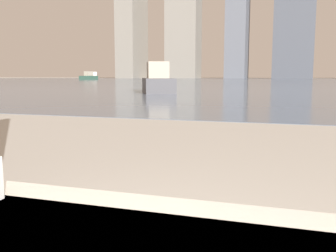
% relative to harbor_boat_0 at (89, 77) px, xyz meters
% --- Properties ---
extents(harbor_water, '(180.00, 110.00, 0.01)m').
position_rel_harbor_boat_0_xyz_m(harbor_water, '(39.15, -9.14, -0.62)').
color(harbor_water, slate).
rests_on(harbor_water, ground_plane).
extents(harbor_boat_0, '(2.10, 4.80, 1.74)m').
position_rel_harbor_boat_0_xyz_m(harbor_boat_0, '(0.00, 0.00, 0.00)').
color(harbor_boat_0, '#335647').
rests_on(harbor_boat_0, harbor_water).
extents(harbor_boat_1, '(3.50, 4.83, 1.73)m').
position_rel_harbor_boat_0_xyz_m(harbor_boat_1, '(-3.08, 8.22, -0.00)').
color(harbor_boat_1, '#2D2D33').
rests_on(harbor_boat_1, harbor_water).
extents(harbor_boat_2, '(2.93, 4.31, 1.53)m').
position_rel_harbor_boat_0_xyz_m(harbor_boat_2, '(33.54, -52.92, -0.07)').
color(harbor_boat_2, '#4C4C51').
rests_on(harbor_boat_2, harbor_water).
extents(skyline_tower_2, '(6.05, 12.46, 44.06)m').
position_rel_harbor_boat_0_xyz_m(skyline_tower_2, '(25.20, 46.86, 21.41)').
color(skyline_tower_2, slate).
rests_on(skyline_tower_2, ground_plane).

